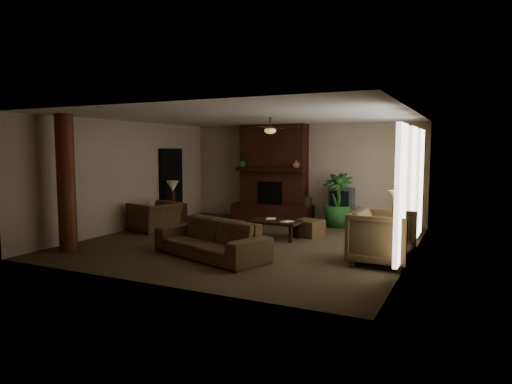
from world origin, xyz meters
The scene contains 23 objects.
room_shell centered at (0.00, 0.00, 1.40)m, with size 7.00×7.00×7.00m.
fireplace centered at (-0.80, 3.22, 1.16)m, with size 2.40×0.70×2.80m.
windows centered at (3.45, 0.20, 1.35)m, with size 0.08×3.65×2.35m.
log_column centered at (-2.95, -2.40, 1.40)m, with size 0.36×0.36×2.80m, color brown.
doorway centered at (-3.44, 1.80, 1.05)m, with size 0.10×1.00×2.10m, color black.
ceiling_fan centered at (0.40, 0.30, 2.53)m, with size 1.35×1.35×0.37m.
sofa centered at (-0.01, -1.59, 0.48)m, with size 2.45×0.71×0.96m, color #4E3B21.
armchair_left centered at (-2.77, 0.20, 0.49)m, with size 1.12×0.73×0.98m, color #4E3B21.
armchair_right centered at (3.09, -0.73, 0.54)m, with size 1.05×0.98×1.08m, color #4E3B21.
coffee_table centered at (0.38, 0.62, 0.37)m, with size 1.20×0.70×0.43m.
ottoman centered at (1.01, 1.21, 0.20)m, with size 0.60×0.60×0.40m, color #4E3B21.
tv_stand centered at (1.32, 3.15, 0.25)m, with size 0.85×0.50×0.50m, color #B1B1B4.
tv centered at (1.28, 3.14, 0.76)m, with size 0.69×0.58×0.52m.
floor_vase centered at (0.26, 3.15, 0.43)m, with size 0.34×0.34×0.77m.
floor_plant centered at (1.26, 2.81, 0.41)m, with size 0.81×1.45×0.81m, color #255120.
side_table_left centered at (-3.04, 1.40, 0.28)m, with size 0.50×0.50×0.55m, color black.
lamp_left centered at (-3.06, 1.36, 1.00)m, with size 0.45×0.45×0.65m.
side_table_right centered at (3.02, 1.00, 0.28)m, with size 0.50×0.50×0.55m, color black.
lamp_right centered at (3.05, 1.04, 1.00)m, with size 0.39×0.39×0.65m.
mantel_plant centered at (-1.70, 2.97, 1.72)m, with size 0.38×0.42×0.33m, color #255120.
mantel_vase centered at (0.01, 2.97, 1.67)m, with size 0.22×0.23×0.22m, color #91573A.
book_a centered at (0.14, 0.68, 0.57)m, with size 0.22×0.03×0.29m, color #999999.
book_b centered at (0.64, 0.53, 0.58)m, with size 0.21×0.02×0.29m, color #999999.
Camera 1 is at (4.54, -8.98, 2.12)m, focal length 31.73 mm.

